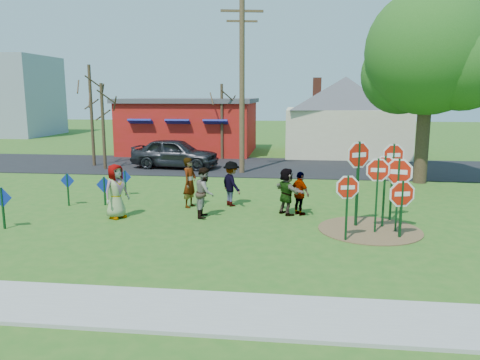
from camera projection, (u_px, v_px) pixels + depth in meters
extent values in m
plane|color=#29601B|center=(232.00, 218.00, 16.17)|extent=(120.00, 120.00, 0.00)
cube|color=#9E9E99|center=(182.00, 311.00, 9.13)|extent=(22.00, 1.80, 0.08)
cube|color=black|center=(258.00, 167.00, 27.40)|extent=(120.00, 7.50, 0.04)
cylinder|color=brown|center=(370.00, 230.00, 14.67)|extent=(3.20, 3.20, 0.03)
cube|color=#A01C10|center=(190.00, 128.00, 34.06)|extent=(9.00, 7.00, 3.60)
cube|color=#4C4C51|center=(190.00, 101.00, 33.71)|extent=(9.40, 7.40, 0.30)
cube|color=navy|center=(141.00, 122.00, 30.73)|extent=(1.60, 0.78, 0.45)
cube|color=navy|center=(178.00, 122.00, 30.44)|extent=(1.60, 0.78, 0.45)
cube|color=navy|center=(216.00, 123.00, 30.15)|extent=(1.60, 0.78, 0.45)
cube|color=beige|center=(344.00, 132.00, 32.82)|extent=(8.00, 7.00, 3.20)
pyramid|color=#4C4C51|center=(346.00, 76.00, 32.13)|extent=(9.40, 9.40, 2.20)
cube|color=brown|center=(317.00, 88.00, 31.53)|extent=(0.55, 0.55, 1.40)
cube|color=brown|center=(373.00, 88.00, 33.02)|extent=(0.55, 0.55, 1.40)
cube|color=#8C939E|center=(1.00, 96.00, 47.99)|extent=(10.00, 8.00, 8.00)
cube|color=#113E1B|center=(347.00, 209.00, 13.43)|extent=(0.06, 0.07, 1.93)
cylinder|color=white|center=(348.00, 187.00, 13.32)|extent=(0.92, 0.23, 0.94)
cylinder|color=red|center=(348.00, 187.00, 13.32)|extent=(0.79, 0.21, 0.81)
cube|color=white|center=(348.00, 187.00, 13.32)|extent=(0.40, 0.10, 0.12)
cube|color=#113E1B|center=(357.00, 185.00, 14.86)|extent=(0.09, 0.10, 2.75)
cylinder|color=white|center=(359.00, 155.00, 14.69)|extent=(1.03, 0.57, 1.17)
cylinder|color=red|center=(359.00, 155.00, 14.69)|extent=(0.89, 0.50, 1.01)
cube|color=white|center=(359.00, 155.00, 14.69)|extent=(0.45, 0.25, 0.14)
cylinder|color=gold|center=(359.00, 155.00, 14.69)|extent=(1.03, 0.57, 1.17)
cube|color=#113E1B|center=(384.00, 192.00, 14.79)|extent=(0.08, 0.09, 2.32)
cylinder|color=white|center=(385.00, 168.00, 14.64)|extent=(0.93, 0.48, 1.03)
cylinder|color=red|center=(385.00, 168.00, 14.64)|extent=(0.81, 0.42, 0.89)
cube|color=white|center=(385.00, 168.00, 14.64)|extent=(0.41, 0.21, 0.13)
cube|color=#113E1B|center=(392.00, 183.00, 15.50)|extent=(0.07, 0.08, 2.61)
cylinder|color=white|center=(393.00, 155.00, 15.33)|extent=(1.00, 0.22, 1.01)
cylinder|color=red|center=(393.00, 155.00, 15.33)|extent=(0.86, 0.19, 0.87)
cube|color=white|center=(393.00, 155.00, 15.33)|extent=(0.44, 0.09, 0.13)
cylinder|color=gold|center=(393.00, 155.00, 15.33)|extent=(1.00, 0.21, 1.01)
cube|color=#113E1B|center=(401.00, 210.00, 13.73)|extent=(0.07, 0.08, 1.73)
cylinder|color=white|center=(402.00, 194.00, 13.64)|extent=(1.05, 0.29, 1.08)
cylinder|color=red|center=(402.00, 194.00, 13.64)|extent=(0.90, 0.26, 0.93)
cube|color=white|center=(402.00, 194.00, 13.64)|extent=(0.46, 0.13, 0.13)
cube|color=#113E1B|center=(397.00, 195.00, 14.35)|extent=(0.07, 0.09, 2.29)
cylinder|color=white|center=(399.00, 172.00, 14.22)|extent=(1.10, 0.28, 1.12)
cylinder|color=red|center=(399.00, 172.00, 14.22)|extent=(0.95, 0.25, 0.97)
cube|color=white|center=(399.00, 172.00, 14.22)|extent=(0.48, 0.12, 0.14)
cylinder|color=gold|center=(399.00, 172.00, 14.22)|extent=(1.09, 0.27, 1.12)
cube|color=#113E1B|center=(377.00, 196.00, 14.19)|extent=(0.05, 0.07, 2.32)
cylinder|color=white|center=(378.00, 170.00, 14.04)|extent=(0.97, 0.02, 0.97)
cylinder|color=red|center=(378.00, 170.00, 14.04)|extent=(0.84, 0.03, 0.84)
cube|color=white|center=(378.00, 170.00, 14.04)|extent=(0.43, 0.01, 0.12)
cube|color=#113E1B|center=(3.00, 208.00, 14.71)|extent=(0.05, 0.06, 1.33)
cube|color=navy|center=(2.00, 197.00, 14.65)|extent=(0.66, 0.03, 0.66)
cube|color=#113E1B|center=(68.00, 190.00, 17.77)|extent=(0.05, 0.06, 1.25)
cube|color=navy|center=(67.00, 181.00, 17.70)|extent=(0.57, 0.06, 0.57)
cube|color=#113E1B|center=(105.00, 191.00, 17.89)|extent=(0.06, 0.07, 1.10)
cube|color=navy|center=(104.00, 185.00, 17.85)|extent=(0.66, 0.06, 0.66)
cube|color=#113E1B|center=(125.00, 183.00, 19.63)|extent=(0.05, 0.06, 1.06)
cube|color=navy|center=(125.00, 177.00, 19.58)|extent=(0.56, 0.13, 0.57)
imported|color=#445A86|center=(116.00, 191.00, 15.96)|extent=(1.00, 1.10, 1.88)
imported|color=#26665B|center=(190.00, 182.00, 17.53)|extent=(0.63, 0.79, 1.88)
imported|color=brown|center=(205.00, 192.00, 16.13)|extent=(0.69, 0.87, 1.74)
imported|color=#38383E|center=(231.00, 184.00, 17.74)|extent=(1.17, 1.27, 1.71)
imported|color=#47284F|center=(300.00, 194.00, 16.39)|extent=(0.87, 0.94, 1.55)
imported|color=#204B2C|center=(286.00, 191.00, 16.45)|extent=(1.31, 1.54, 1.67)
imported|color=#2E2E33|center=(175.00, 153.00, 26.69)|extent=(5.17, 2.57, 1.69)
cylinder|color=#4C3823|center=(242.00, 89.00, 24.45)|extent=(0.28, 0.28, 8.97)
cube|color=#4C3823|center=(242.00, 11.00, 23.75)|extent=(2.17, 0.56, 0.12)
cube|color=#4C3823|center=(242.00, 21.00, 23.84)|extent=(1.58, 0.42, 0.10)
cylinder|color=#382819|center=(423.00, 132.00, 22.10)|extent=(0.62, 0.62, 4.90)
sphere|color=#1B5216|center=(429.00, 52.00, 21.43)|extent=(5.79, 5.79, 5.79)
sphere|color=#1B5216|center=(463.00, 63.00, 20.72)|extent=(4.23, 4.23, 4.23)
sphere|color=#1B5216|center=(401.00, 75.00, 22.60)|extent=(3.78, 3.78, 3.78)
cylinder|color=#382819|center=(92.00, 116.00, 27.21)|extent=(0.18, 0.18, 5.87)
cylinder|color=#382819|center=(222.00, 122.00, 30.15)|extent=(0.18, 0.18, 4.85)
cylinder|color=#382819|center=(103.00, 127.00, 26.09)|extent=(0.18, 0.18, 4.80)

